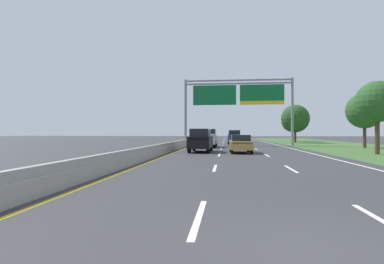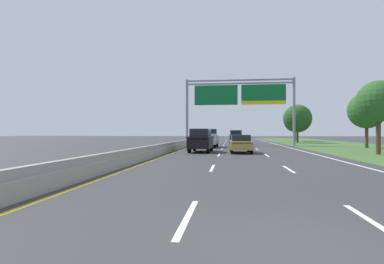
{
  "view_description": "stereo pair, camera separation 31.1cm",
  "coord_description": "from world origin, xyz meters",
  "px_view_note": "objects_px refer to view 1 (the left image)",
  "views": [
    {
      "loc": [
        -1.26,
        -4.96,
        1.78
      ],
      "look_at": [
        -4.22,
        21.32,
        1.82
      ],
      "focal_mm": 28.87,
      "sensor_mm": 36.0,
      "label": 1
    },
    {
      "loc": [
        -0.96,
        -4.93,
        1.78
      ],
      "look_at": [
        -4.22,
        21.32,
        1.82
      ],
      "focal_mm": 28.87,
      "sensor_mm": 36.0,
      "label": 2
    }
  ],
  "objects_px": {
    "roadside_tree_far": "(295,119)",
    "car_blue_centre_lane_suv": "(234,137)",
    "roadside_tree_near": "(377,102)",
    "car_gold_centre_lane_sedan": "(241,143)",
    "overhead_sign_gantry": "(238,98)",
    "car_black_left_lane_suv": "(201,140)",
    "roadside_tree_distant": "(293,121)",
    "pickup_truck_silver": "(208,138)",
    "roadside_tree_mid": "(365,111)"
  },
  "relations": [
    {
      "from": "roadside_tree_far",
      "to": "car_blue_centre_lane_suv",
      "type": "bearing_deg",
      "value": -144.5
    },
    {
      "from": "roadside_tree_near",
      "to": "car_gold_centre_lane_sedan",
      "type": "bearing_deg",
      "value": 175.07
    },
    {
      "from": "overhead_sign_gantry",
      "to": "car_black_left_lane_suv",
      "type": "distance_m",
      "value": 16.61
    },
    {
      "from": "car_blue_centre_lane_suv",
      "to": "roadside_tree_distant",
      "type": "xyz_separation_m",
      "value": [
        12.28,
        17.82,
        2.99
      ]
    },
    {
      "from": "pickup_truck_silver",
      "to": "car_black_left_lane_suv",
      "type": "distance_m",
      "value": 8.98
    },
    {
      "from": "overhead_sign_gantry",
      "to": "roadside_tree_mid",
      "type": "relative_size",
      "value": 2.37
    },
    {
      "from": "car_black_left_lane_suv",
      "to": "roadside_tree_mid",
      "type": "xyz_separation_m",
      "value": [
        18.12,
        9.38,
        3.19
      ]
    },
    {
      "from": "car_gold_centre_lane_sedan",
      "to": "roadside_tree_distant",
      "type": "relative_size",
      "value": 0.7
    },
    {
      "from": "car_blue_centre_lane_suv",
      "to": "car_black_left_lane_suv",
      "type": "height_order",
      "value": "same"
    },
    {
      "from": "overhead_sign_gantry",
      "to": "roadside_tree_mid",
      "type": "distance_m",
      "value": 15.51
    },
    {
      "from": "car_blue_centre_lane_suv",
      "to": "pickup_truck_silver",
      "type": "bearing_deg",
      "value": 160.59
    },
    {
      "from": "car_black_left_lane_suv",
      "to": "roadside_tree_far",
      "type": "distance_m",
      "value": 30.23
    },
    {
      "from": "roadside_tree_far",
      "to": "roadside_tree_distant",
      "type": "distance_m",
      "value": 10.4
    },
    {
      "from": "car_gold_centre_lane_sedan",
      "to": "roadside_tree_distant",
      "type": "xyz_separation_m",
      "value": [
        12.18,
        37.52,
        3.27
      ]
    },
    {
      "from": "roadside_tree_near",
      "to": "roadside_tree_distant",
      "type": "height_order",
      "value": "roadside_tree_distant"
    },
    {
      "from": "car_blue_centre_lane_suv",
      "to": "roadside_tree_mid",
      "type": "bearing_deg",
      "value": -124.35
    },
    {
      "from": "car_gold_centre_lane_sedan",
      "to": "roadside_tree_mid",
      "type": "bearing_deg",
      "value": -56.58
    },
    {
      "from": "roadside_tree_far",
      "to": "roadside_tree_distant",
      "type": "bearing_deg",
      "value": 80.73
    },
    {
      "from": "pickup_truck_silver",
      "to": "roadside_tree_far",
      "type": "height_order",
      "value": "roadside_tree_far"
    },
    {
      "from": "car_blue_centre_lane_suv",
      "to": "roadside_tree_near",
      "type": "distance_m",
      "value": 23.59
    },
    {
      "from": "roadside_tree_far",
      "to": "car_black_left_lane_suv",
      "type": "bearing_deg",
      "value": -117.9
    },
    {
      "from": "pickup_truck_silver",
      "to": "car_gold_centre_lane_sedan",
      "type": "bearing_deg",
      "value": -159.22
    },
    {
      "from": "pickup_truck_silver",
      "to": "car_blue_centre_lane_suv",
      "type": "distance_m",
      "value": 10.59
    },
    {
      "from": "car_gold_centre_lane_sedan",
      "to": "roadside_tree_mid",
      "type": "height_order",
      "value": "roadside_tree_mid"
    },
    {
      "from": "roadside_tree_distant",
      "to": "pickup_truck_silver",
      "type": "bearing_deg",
      "value": -119.27
    },
    {
      "from": "pickup_truck_silver",
      "to": "car_black_left_lane_suv",
      "type": "relative_size",
      "value": 1.15
    },
    {
      "from": "pickup_truck_silver",
      "to": "roadside_tree_distant",
      "type": "bearing_deg",
      "value": -28.08
    },
    {
      "from": "car_black_left_lane_suv",
      "to": "roadside_tree_far",
      "type": "height_order",
      "value": "roadside_tree_far"
    },
    {
      "from": "overhead_sign_gantry",
      "to": "roadside_tree_distant",
      "type": "xyz_separation_m",
      "value": [
        11.83,
        21.67,
        -2.51
      ]
    },
    {
      "from": "car_black_left_lane_suv",
      "to": "roadside_tree_distant",
      "type": "relative_size",
      "value": 0.75
    },
    {
      "from": "car_gold_centre_lane_sedan",
      "to": "roadside_tree_mid",
      "type": "relative_size",
      "value": 0.7
    },
    {
      "from": "car_blue_centre_lane_suv",
      "to": "roadside_tree_mid",
      "type": "distance_m",
      "value": 17.82
    },
    {
      "from": "roadside_tree_distant",
      "to": "overhead_sign_gantry",
      "type": "bearing_deg",
      "value": -118.64
    },
    {
      "from": "overhead_sign_gantry",
      "to": "car_black_left_lane_suv",
      "type": "relative_size",
      "value": 3.17
    },
    {
      "from": "overhead_sign_gantry",
      "to": "roadside_tree_far",
      "type": "bearing_deg",
      "value": 48.32
    },
    {
      "from": "car_blue_centre_lane_suv",
      "to": "roadside_tree_distant",
      "type": "distance_m",
      "value": 21.85
    },
    {
      "from": "car_black_left_lane_suv",
      "to": "roadside_tree_near",
      "type": "height_order",
      "value": "roadside_tree_near"
    },
    {
      "from": "car_blue_centre_lane_suv",
      "to": "overhead_sign_gantry",
      "type": "bearing_deg",
      "value": -174.38
    },
    {
      "from": "roadside_tree_near",
      "to": "roadside_tree_mid",
      "type": "distance_m",
      "value": 11.6
    },
    {
      "from": "car_blue_centre_lane_suv",
      "to": "roadside_tree_near",
      "type": "height_order",
      "value": "roadside_tree_near"
    },
    {
      "from": "car_black_left_lane_suv",
      "to": "roadside_tree_mid",
      "type": "distance_m",
      "value": 20.65
    },
    {
      "from": "car_black_left_lane_suv",
      "to": "roadside_tree_distant",
      "type": "bearing_deg",
      "value": -21.78
    },
    {
      "from": "overhead_sign_gantry",
      "to": "roadside_tree_far",
      "type": "height_order",
      "value": "overhead_sign_gantry"
    },
    {
      "from": "car_blue_centre_lane_suv",
      "to": "car_gold_centre_lane_sedan",
      "type": "height_order",
      "value": "car_blue_centre_lane_suv"
    },
    {
      "from": "pickup_truck_silver",
      "to": "roadside_tree_near",
      "type": "distance_m",
      "value": 18.1
    },
    {
      "from": "pickup_truck_silver",
      "to": "car_black_left_lane_suv",
      "type": "height_order",
      "value": "pickup_truck_silver"
    },
    {
      "from": "pickup_truck_silver",
      "to": "car_black_left_lane_suv",
      "type": "xyz_separation_m",
      "value": [
        -0.13,
        -8.98,
        0.02
      ]
    },
    {
      "from": "overhead_sign_gantry",
      "to": "roadside_tree_mid",
      "type": "height_order",
      "value": "overhead_sign_gantry"
    },
    {
      "from": "pickup_truck_silver",
      "to": "roadside_tree_far",
      "type": "distance_m",
      "value": 22.67
    },
    {
      "from": "roadside_tree_near",
      "to": "roadside_tree_far",
      "type": "height_order",
      "value": "roadside_tree_far"
    }
  ]
}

